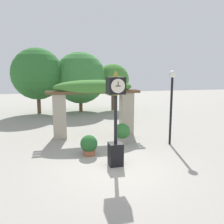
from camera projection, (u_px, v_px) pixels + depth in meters
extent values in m
plane|color=gray|center=(116.00, 168.00, 8.00)|extent=(60.00, 60.00, 0.00)
cube|color=black|center=(116.00, 154.00, 8.22)|extent=(0.47, 0.47, 0.79)
cylinder|color=black|center=(116.00, 119.00, 8.01)|extent=(0.11, 0.11, 1.66)
cylinder|color=gold|center=(116.00, 95.00, 7.87)|extent=(0.18, 0.18, 0.04)
cube|color=black|center=(116.00, 85.00, 7.82)|extent=(0.56, 0.56, 0.56)
cylinder|color=beige|center=(118.00, 86.00, 7.54)|extent=(0.46, 0.02, 0.46)
cylinder|color=beige|center=(114.00, 85.00, 8.10)|extent=(0.46, 0.02, 0.46)
cube|color=black|center=(118.00, 86.00, 7.53)|extent=(0.16, 0.01, 0.02)
cube|color=black|center=(118.00, 84.00, 7.52)|extent=(0.02, 0.01, 0.15)
cone|color=gold|center=(116.00, 74.00, 7.75)|extent=(0.20, 0.20, 0.22)
cube|color=#A89E89|center=(59.00, 116.00, 11.44)|extent=(0.62, 0.62, 2.17)
cube|color=#A89E89|center=(126.00, 113.00, 12.26)|extent=(0.62, 0.62, 2.17)
cube|color=brown|center=(95.00, 92.00, 11.36)|extent=(4.61, 0.12, 0.13)
cube|color=brown|center=(94.00, 92.00, 11.66)|extent=(4.61, 0.12, 0.13)
cube|color=brown|center=(93.00, 91.00, 11.95)|extent=(4.61, 0.12, 0.13)
ellipsoid|color=#427F33|center=(94.00, 87.00, 11.62)|extent=(3.89, 1.22, 0.70)
cylinder|color=gray|center=(122.00, 141.00, 10.65)|extent=(0.45, 0.45, 0.32)
sphere|color=#2D6B2D|center=(122.00, 131.00, 10.58)|extent=(0.71, 0.71, 0.71)
cylinder|color=#9E563D|center=(89.00, 152.00, 9.26)|extent=(0.47, 0.47, 0.21)
sphere|color=#235B28|center=(89.00, 144.00, 9.20)|extent=(0.67, 0.67, 0.67)
cylinder|color=black|center=(171.00, 112.00, 10.42)|extent=(0.10, 0.10, 2.97)
sphere|color=white|center=(173.00, 74.00, 10.15)|extent=(0.30, 0.30, 0.30)
cylinder|color=brown|center=(39.00, 103.00, 18.33)|extent=(0.28, 0.28, 1.69)
sphere|color=#2D6B2D|center=(37.00, 74.00, 17.96)|extent=(3.90, 3.90, 3.90)
cylinder|color=brown|center=(81.00, 104.00, 19.35)|extent=(0.28, 0.28, 1.29)
sphere|color=#387A38|center=(80.00, 78.00, 19.00)|extent=(4.11, 4.11, 4.11)
cylinder|color=brown|center=(113.00, 100.00, 20.21)|extent=(0.28, 0.28, 1.59)
sphere|color=#427F33|center=(113.00, 80.00, 19.92)|extent=(2.69, 2.69, 2.69)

